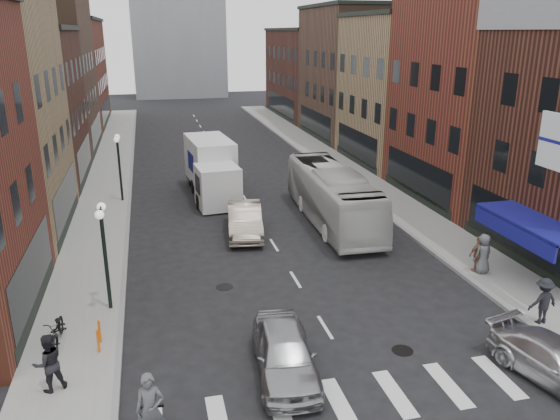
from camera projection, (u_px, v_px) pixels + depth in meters
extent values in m
plane|color=black|center=(334.00, 342.00, 18.31)|extent=(160.00, 160.00, 0.00)
cube|color=gray|center=(108.00, 185.00, 36.69)|extent=(3.00, 74.00, 0.15)
cube|color=gray|center=(346.00, 171.00, 40.49)|extent=(3.00, 74.00, 0.15)
cube|color=gray|center=(131.00, 185.00, 37.05)|extent=(0.20, 74.00, 0.16)
cube|color=gray|center=(327.00, 173.00, 40.18)|extent=(0.20, 74.00, 0.16)
cube|color=silver|center=(369.00, 398.00, 15.54)|extent=(12.00, 2.20, 0.01)
cube|color=black|center=(32.00, 273.00, 19.72)|extent=(0.08, 7.20, 2.20)
cube|color=black|center=(66.00, 199.00, 28.49)|extent=(0.08, 8.00, 2.20)
cube|color=black|center=(84.00, 158.00, 37.72)|extent=(0.08, 8.00, 2.20)
cube|color=#4B3325|center=(27.00, 75.00, 45.24)|extent=(10.00, 12.00, 13.00)
cube|color=black|center=(96.00, 131.00, 47.88)|extent=(0.08, 9.60, 2.20)
cube|color=brown|center=(54.00, 75.00, 58.48)|extent=(10.00, 16.00, 11.00)
cube|color=black|center=(106.00, 110.00, 60.81)|extent=(0.08, 12.80, 2.20)
cube|color=black|center=(47.00, 19.00, 56.71)|extent=(10.30, 16.20, 0.30)
cube|color=black|center=(516.00, 229.00, 24.20)|extent=(0.08, 7.20, 2.20)
cube|color=brown|center=(500.00, 83.00, 32.40)|extent=(10.00, 10.00, 14.00)
cube|color=black|center=(417.00, 176.00, 32.97)|extent=(0.08, 8.00, 2.20)
cube|color=#947C51|center=(419.00, 91.00, 42.10)|extent=(10.00, 10.00, 11.00)
cube|color=black|center=(356.00, 144.00, 42.21)|extent=(0.08, 8.00, 2.20)
cube|color=black|center=(425.00, 14.00, 40.34)|extent=(10.30, 10.20, 0.30)
cube|color=#4B3325|center=(365.00, 74.00, 52.10)|extent=(10.00, 12.00, 12.00)
cube|color=black|center=(315.00, 122.00, 52.36)|extent=(0.08, 9.60, 2.20)
cube|color=black|center=(369.00, 6.00, 50.18)|extent=(10.30, 12.20, 0.30)
cube|color=#411F17|center=(321.00, 74.00, 65.34)|extent=(10.00, 16.00, 10.00)
cube|color=black|center=(280.00, 104.00, 65.29)|extent=(0.08, 12.80, 2.20)
cube|color=black|center=(322.00, 29.00, 63.73)|extent=(10.30, 16.20, 0.30)
cube|color=navy|center=(532.00, 221.00, 21.80)|extent=(1.80, 5.00, 0.15)
cube|color=navy|center=(512.00, 231.00, 21.72)|extent=(0.10, 5.00, 0.70)
cylinder|color=black|center=(106.00, 262.00, 19.72)|extent=(0.14, 0.14, 4.00)
cylinder|color=black|center=(100.00, 209.00, 19.09)|extent=(0.06, 0.90, 0.06)
sphere|color=white|center=(99.00, 215.00, 18.70)|extent=(0.32, 0.32, 0.32)
sphere|color=white|center=(101.00, 207.00, 19.53)|extent=(0.32, 0.32, 0.32)
cylinder|color=black|center=(120.00, 170.00, 32.65)|extent=(0.14, 0.14, 4.00)
cylinder|color=black|center=(117.00, 137.00, 32.02)|extent=(0.06, 0.90, 0.06)
sphere|color=white|center=(117.00, 140.00, 31.62)|extent=(0.32, 0.32, 0.32)
sphere|color=white|center=(117.00, 137.00, 32.45)|extent=(0.32, 0.32, 0.32)
cylinder|color=#D8590C|center=(98.00, 341.00, 17.36)|extent=(0.08, 0.08, 0.80)
cylinder|color=#D8590C|center=(100.00, 332.00, 17.91)|extent=(0.08, 0.08, 0.80)
cube|color=white|center=(218.00, 187.00, 31.75)|extent=(2.57, 2.75, 2.44)
cube|color=black|center=(218.00, 183.00, 31.67)|extent=(2.50, 1.58, 1.08)
cube|color=white|center=(210.00, 160.00, 34.95)|extent=(2.90, 5.29, 2.84)
cube|color=navy|center=(210.00, 160.00, 34.95)|extent=(2.65, 2.17, 1.17)
cube|color=black|center=(211.00, 185.00, 35.27)|extent=(2.72, 6.53, 0.34)
cylinder|color=black|center=(199.00, 201.00, 31.95)|extent=(0.27, 0.88, 0.88)
cylinder|color=black|center=(237.00, 199.00, 32.45)|extent=(0.27, 0.88, 0.88)
cylinder|color=black|center=(194.00, 187.00, 35.02)|extent=(0.27, 0.88, 0.88)
cylinder|color=black|center=(228.00, 184.00, 35.52)|extent=(0.27, 0.88, 0.88)
cylinder|color=black|center=(191.00, 179.00, 36.83)|extent=(0.27, 0.88, 0.88)
cylinder|color=black|center=(224.00, 177.00, 37.33)|extent=(0.27, 0.88, 0.88)
cube|color=black|center=(151.00, 406.00, 13.56)|extent=(0.62, 0.13, 0.07)
imported|color=#4E4F54|center=(150.00, 409.00, 12.75)|extent=(0.71, 0.51, 1.84)
imported|color=silver|center=(332.00, 196.00, 29.40)|extent=(2.84, 10.83, 3.00)
imported|color=#A2A3A7|center=(285.00, 353.00, 16.37)|extent=(2.18, 4.52, 1.49)
imported|color=#AFA08E|center=(245.00, 220.00, 27.80)|extent=(2.30, 4.98, 1.58)
imported|color=silver|center=(558.00, 363.00, 16.08)|extent=(2.75, 4.63, 1.26)
imported|color=black|center=(58.00, 330.00, 17.86)|extent=(0.65, 1.87, 0.98)
imported|color=black|center=(48.00, 363.00, 15.39)|extent=(0.98, 0.79, 1.76)
imported|color=black|center=(543.00, 301.00, 19.00)|extent=(1.11, 0.59, 1.69)
imported|color=#885C45|center=(478.00, 254.00, 23.14)|extent=(0.98, 0.58, 1.58)
imported|color=#525459|center=(483.00, 254.00, 23.00)|extent=(0.92, 0.68, 1.72)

